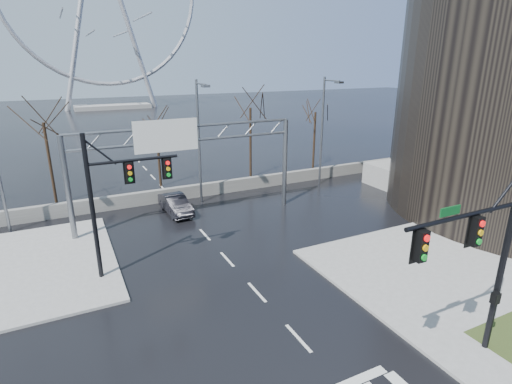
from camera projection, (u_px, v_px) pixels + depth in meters
ground at (298, 338)px, 17.12m from camera, size 260.00×260.00×0.00m
sidewalk_right_ext at (427, 266)px, 23.02m from camera, size 12.00×10.00×0.15m
sidewalk_far at (21, 269)px, 22.67m from camera, size 10.00×12.00×0.15m
barrier_wall at (173, 194)px, 33.97m from camera, size 52.00×0.50×1.10m
signal_mast_near at (484, 249)px, 14.33m from camera, size 5.52×0.41×8.00m
signal_mast_far at (114, 192)px, 20.76m from camera, size 4.72×0.41×8.00m
sign_gantry at (183, 153)px, 28.08m from camera, size 16.36×0.40×7.60m
streetlight_mid at (200, 133)px, 31.59m from camera, size 0.50×2.55×10.00m
streetlight_right at (324, 123)px, 36.65m from camera, size 0.50×2.55×10.00m
tree_left at (45, 132)px, 31.46m from camera, size 3.75×3.75×7.50m
tree_center at (157, 132)px, 36.36m from camera, size 3.25×3.25×6.50m
tree_right at (250, 116)px, 38.98m from camera, size 3.90×3.90×7.80m
tree_far_right at (315, 119)px, 43.03m from camera, size 3.40×3.40×6.80m
car at (176, 204)px, 31.03m from camera, size 1.82×4.50×1.45m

